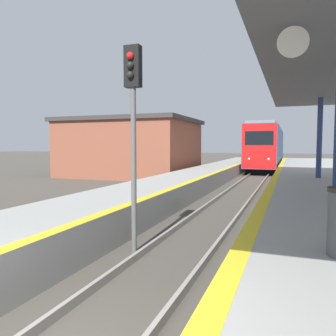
% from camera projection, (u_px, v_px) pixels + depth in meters
% --- Properties ---
extents(train, '(2.70, 20.90, 4.41)m').
position_uv_depth(train, '(268.00, 147.00, 35.14)').
color(train, black).
rests_on(train, ground).
extents(signal_near, '(0.36, 0.31, 4.61)m').
position_uv_depth(signal_near, '(133.00, 110.00, 7.21)').
color(signal_near, '#595959').
rests_on(signal_near, ground).
extents(station_building, '(9.99, 8.22, 4.50)m').
position_uv_depth(station_building, '(131.00, 147.00, 26.26)').
color(station_building, brown).
rests_on(station_building, ground).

